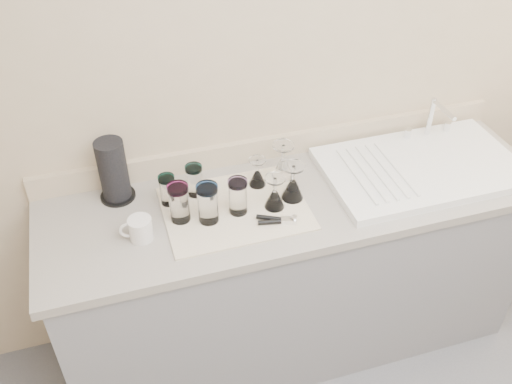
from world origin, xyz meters
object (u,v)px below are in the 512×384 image
object	(u,v)px
goblet_back_right	(283,166)
tumbler_blue	(208,203)
tumbler_teal	(168,190)
white_mug	(140,229)
tumbler_cyan	(194,180)
goblet_back_left	(257,176)
goblet_front_right	(293,187)
paper_towel_roll	(113,171)
goblet_front_left	(275,197)
tumbler_lavender	(238,196)
tumbler_magenta	(179,203)
sink_unit	(421,167)
can_opener	(277,220)

from	to	relation	value
goblet_back_right	tumbler_blue	bearing A→B (deg)	-153.73
tumbler_teal	white_mug	world-z (taller)	tumbler_teal
tumbler_cyan	goblet_back_left	world-z (taller)	tumbler_cyan
tumbler_teal	goblet_front_right	xyz separation A→B (m)	(0.47, -0.11, -0.01)
tumbler_blue	paper_towel_roll	distance (m)	0.40
tumbler_cyan	goblet_back_right	size ratio (longest dim) A/B	0.85
goblet_back_left	goblet_front_right	distance (m)	0.16
paper_towel_roll	goblet_back_right	bearing A→B (deg)	-6.27
goblet_front_left	goblet_back_left	bearing A→B (deg)	98.37
goblet_front_left	white_mug	xyz separation A→B (m)	(-0.52, -0.02, -0.01)
tumbler_teal	tumbler_lavender	xyz separation A→B (m)	(0.25, -0.13, 0.01)
tumbler_cyan	tumbler_teal	bearing A→B (deg)	-167.89
tumbler_magenta	goblet_front_right	bearing A→B (deg)	-0.52
tumbler_blue	white_mug	world-z (taller)	tumbler_blue
goblet_front_left	tumbler_magenta	bearing A→B (deg)	174.36
tumbler_magenta	tumbler_lavender	xyz separation A→B (m)	(0.22, -0.02, -0.01)
sink_unit	paper_towel_roll	world-z (taller)	paper_towel_roll
sink_unit	paper_towel_roll	xyz separation A→B (m)	(-1.24, 0.20, 0.11)
tumbler_teal	tumbler_lavender	size ratio (longest dim) A/B	0.86
tumbler_teal	goblet_front_right	distance (m)	0.49
sink_unit	tumbler_teal	bearing A→B (deg)	174.92
tumbler_magenta	paper_towel_roll	distance (m)	0.30
tumbler_teal	tumbler_magenta	world-z (taller)	tumbler_magenta
paper_towel_roll	goblet_front_right	bearing A→B (deg)	-18.18
can_opener	goblet_front_left	bearing A→B (deg)	77.19
sink_unit	tumbler_magenta	world-z (taller)	sink_unit
tumbler_teal	tumbler_cyan	world-z (taller)	tumbler_cyan
sink_unit	goblet_front_left	bearing A→B (deg)	-175.72
tumbler_cyan	goblet_back_left	size ratio (longest dim) A/B	1.08
tumbler_teal	white_mug	xyz separation A→B (m)	(-0.13, -0.16, -0.03)
tumbler_blue	can_opener	bearing A→B (deg)	-20.11
tumbler_magenta	goblet_back_right	size ratio (longest dim) A/B	1.00
tumbler_lavender	goblet_front_right	world-z (taller)	goblet_front_right
tumbler_blue	goblet_front_left	size ratio (longest dim) A/B	1.15
tumbler_blue	tumbler_lavender	size ratio (longest dim) A/B	1.09
sink_unit	goblet_back_right	bearing A→B (deg)	167.78
goblet_front_left	tumbler_teal	bearing A→B (deg)	159.60
tumbler_lavender	paper_towel_roll	world-z (taller)	paper_towel_roll
sink_unit	tumbler_blue	xyz separation A→B (m)	(-0.93, -0.05, 0.07)
goblet_back_right	goblet_front_left	bearing A→B (deg)	-118.18
tumbler_magenta	can_opener	world-z (taller)	tumbler_magenta
sink_unit	can_opener	size ratio (longest dim) A/B	5.53
goblet_front_left	sink_unit	bearing A→B (deg)	4.28
tumbler_teal	goblet_back_left	size ratio (longest dim) A/B	1.03
can_opener	tumbler_lavender	bearing A→B (deg)	139.84
sink_unit	goblet_back_right	xyz separation A→B (m)	(-0.58, 0.12, 0.04)
tumbler_teal	goblet_front_left	xyz separation A→B (m)	(0.39, -0.14, -0.02)
tumbler_blue	paper_towel_roll	xyz separation A→B (m)	(-0.31, 0.25, 0.04)
goblet_back_right	goblet_front_left	world-z (taller)	goblet_back_right
tumbler_cyan	paper_towel_roll	size ratio (longest dim) A/B	0.52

